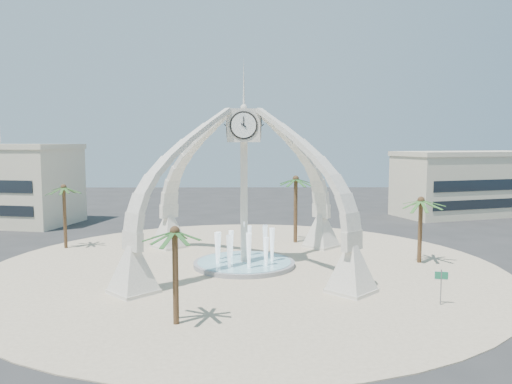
{
  "coord_description": "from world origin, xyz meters",
  "views": [
    {
      "loc": [
        0.59,
        -38.65,
        9.78
      ],
      "look_at": [
        0.95,
        2.0,
        5.73
      ],
      "focal_mm": 35.0,
      "sensor_mm": 36.0,
      "label": 1
    }
  ],
  "objects_px": {
    "palm_north": "(296,180)",
    "street_sign": "(441,280)",
    "clock_tower": "(244,185)",
    "fountain": "(244,263)",
    "palm_south": "(175,233)",
    "palm_west": "(64,188)",
    "palm_east": "(421,201)"
  },
  "relations": [
    {
      "from": "clock_tower",
      "to": "palm_west",
      "type": "relative_size",
      "value": 2.83
    },
    {
      "from": "palm_west",
      "to": "palm_south",
      "type": "xyz_separation_m",
      "value": [
        13.15,
        -19.51,
        -0.58
      ]
    },
    {
      "from": "clock_tower",
      "to": "palm_north",
      "type": "bearing_deg",
      "value": 62.5
    },
    {
      "from": "fountain",
      "to": "palm_east",
      "type": "bearing_deg",
      "value": 4.13
    },
    {
      "from": "fountain",
      "to": "street_sign",
      "type": "relative_size",
      "value": 3.61
    },
    {
      "from": "palm_west",
      "to": "palm_south",
      "type": "height_order",
      "value": "palm_west"
    },
    {
      "from": "clock_tower",
      "to": "fountain",
      "type": "height_order",
      "value": "clock_tower"
    },
    {
      "from": "palm_east",
      "to": "street_sign",
      "type": "relative_size",
      "value": 2.63
    },
    {
      "from": "palm_south",
      "to": "street_sign",
      "type": "height_order",
      "value": "palm_south"
    },
    {
      "from": "fountain",
      "to": "palm_west",
      "type": "bearing_deg",
      "value": 157.46
    },
    {
      "from": "palm_east",
      "to": "palm_north",
      "type": "xyz_separation_m",
      "value": [
        -9.37,
        8.31,
        1.09
      ]
    },
    {
      "from": "fountain",
      "to": "palm_north",
      "type": "xyz_separation_m",
      "value": [
        4.86,
        9.34,
        5.89
      ]
    },
    {
      "from": "palm_east",
      "to": "palm_north",
      "type": "distance_m",
      "value": 12.57
    },
    {
      "from": "clock_tower",
      "to": "palm_west",
      "type": "height_order",
      "value": "clock_tower"
    },
    {
      "from": "palm_north",
      "to": "street_sign",
      "type": "bearing_deg",
      "value": -69.52
    },
    {
      "from": "palm_west",
      "to": "palm_north",
      "type": "height_order",
      "value": "palm_north"
    },
    {
      "from": "fountain",
      "to": "street_sign",
      "type": "xyz_separation_m",
      "value": [
        11.94,
        -9.61,
        1.3
      ]
    },
    {
      "from": "clock_tower",
      "to": "street_sign",
      "type": "bearing_deg",
      "value": -38.84
    },
    {
      "from": "clock_tower",
      "to": "palm_south",
      "type": "height_order",
      "value": "clock_tower"
    },
    {
      "from": "fountain",
      "to": "palm_east",
      "type": "xyz_separation_m",
      "value": [
        14.23,
        1.03,
        4.8
      ]
    },
    {
      "from": "fountain",
      "to": "palm_west",
      "type": "xyz_separation_m",
      "value": [
        -16.62,
        6.9,
        5.32
      ]
    },
    {
      "from": "street_sign",
      "to": "palm_west",
      "type": "bearing_deg",
      "value": 161.29
    },
    {
      "from": "fountain",
      "to": "palm_north",
      "type": "relative_size",
      "value": 1.14
    },
    {
      "from": "clock_tower",
      "to": "palm_south",
      "type": "xyz_separation_m",
      "value": [
        -3.48,
        -12.61,
        -1.46
      ]
    },
    {
      "from": "palm_west",
      "to": "palm_north",
      "type": "xyz_separation_m",
      "value": [
        21.49,
        2.44,
        0.56
      ]
    },
    {
      "from": "street_sign",
      "to": "palm_south",
      "type": "bearing_deg",
      "value": -157.67
    },
    {
      "from": "palm_north",
      "to": "street_sign",
      "type": "distance_m",
      "value": 20.74
    },
    {
      "from": "palm_south",
      "to": "clock_tower",
      "type": "bearing_deg",
      "value": 74.59
    },
    {
      "from": "clock_tower",
      "to": "palm_south",
      "type": "relative_size",
      "value": 3.12
    },
    {
      "from": "palm_south",
      "to": "palm_west",
      "type": "bearing_deg",
      "value": 123.98
    },
    {
      "from": "clock_tower",
      "to": "fountain",
      "type": "bearing_deg",
      "value": 90.0
    },
    {
      "from": "palm_south",
      "to": "palm_north",
      "type": "bearing_deg",
      "value": 69.2
    }
  ]
}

